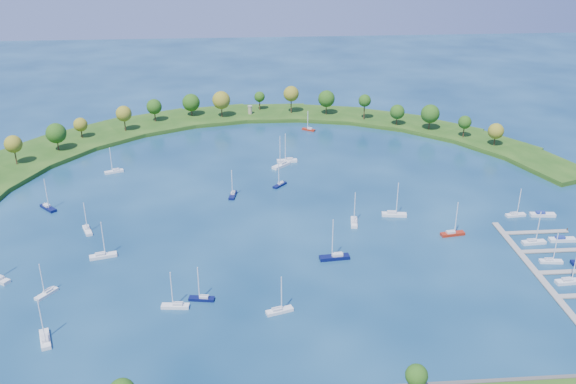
{
  "coord_description": "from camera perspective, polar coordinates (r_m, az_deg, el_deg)",
  "views": [
    {
      "loc": [
        -12.57,
        -215.91,
        103.76
      ],
      "look_at": [
        5.0,
        5.0,
        4.0
      ],
      "focal_mm": 39.27,
      "sensor_mm": 36.0,
      "label": 1
    }
  ],
  "objects": [
    {
      "name": "ground",
      "position": [
        239.88,
        -1.1,
        -1.4
      ],
      "size": [
        700.0,
        700.0,
        0.0
      ],
      "primitive_type": "plane",
      "color": "#082747",
      "rests_on": "ground"
    },
    {
      "name": "breakwater",
      "position": [
        285.88,
        -11.03,
        2.7
      ],
      "size": [
        286.74,
        247.64,
        2.0
      ],
      "color": "#1C4512",
      "rests_on": "ground"
    },
    {
      "name": "breakwater_trees",
      "position": [
        318.47,
        -4.39,
        7.13
      ],
      "size": [
        235.04,
        95.82,
        15.0
      ],
      "color": "#382314",
      "rests_on": "breakwater"
    },
    {
      "name": "harbor_tower",
      "position": [
        345.13,
        -3.46,
        7.45
      ],
      "size": [
        2.6,
        2.6,
        4.59
      ],
      "color": "gray",
      "rests_on": "breakwater"
    },
    {
      "name": "dock_system",
      "position": [
        210.4,
        24.13,
        -7.57
      ],
      "size": [
        24.28,
        82.0,
        1.6
      ],
      "color": "gray",
      "rests_on": "ground"
    },
    {
      "name": "moored_boat_0",
      "position": [
        214.66,
        -16.43,
        -5.48
      ],
      "size": [
        9.02,
        4.57,
        12.77
      ],
      "rotation": [
        0.0,
        0.0,
        0.26
      ],
      "color": "white",
      "rests_on": "ground"
    },
    {
      "name": "moored_boat_1",
      "position": [
        277.63,
        -0.6,
        2.51
      ],
      "size": [
        8.81,
        8.82,
        14.32
      ],
      "rotation": [
        0.0,
        0.0,
        3.93
      ],
      "color": "white",
      "rests_on": "ground"
    },
    {
      "name": "moored_boat_3",
      "position": [
        324.62,
        1.89,
        5.74
      ],
      "size": [
        6.88,
        5.46,
        10.23
      ],
      "rotation": [
        0.0,
        0.0,
        2.56
      ],
      "color": "#9A200E",
      "rests_on": "ground"
    },
    {
      "name": "moored_boat_4",
      "position": [
        257.95,
        -0.75,
        0.72
      ],
      "size": [
        6.19,
        6.68,
        10.48
      ],
      "rotation": [
        0.0,
        0.0,
        3.99
      ],
      "color": "#090E3D",
      "rests_on": "ground"
    },
    {
      "name": "moored_boat_5",
      "position": [
        181.18,
        -21.16,
        -12.25
      ],
      "size": [
        5.12,
        8.94,
        12.68
      ],
      "rotation": [
        0.0,
        0.0,
        1.91
      ],
      "color": "white",
      "rests_on": "ground"
    },
    {
      "name": "moored_boat_6",
      "position": [
        186.78,
        -7.82,
        -9.45
      ],
      "size": [
        7.7,
        3.3,
        10.96
      ],
      "rotation": [
        0.0,
        0.0,
        2.97
      ],
      "color": "#090E3D",
      "rests_on": "ground"
    },
    {
      "name": "moored_boat_7",
      "position": [
        282.9,
        -0.08,
        2.92
      ],
      "size": [
        9.13,
        2.84,
        13.29
      ],
      "rotation": [
        0.0,
        0.0,
        3.18
      ],
      "color": "white",
      "rests_on": "ground"
    },
    {
      "name": "moored_boat_8",
      "position": [
        226.72,
        14.67,
        -3.6
      ],
      "size": [
        8.8,
        3.67,
        12.55
      ],
      "rotation": [
        0.0,
        0.0,
        0.15
      ],
      "color": "#9A200E",
      "rests_on": "ground"
    },
    {
      "name": "moored_boat_9",
      "position": [
        236.12,
        9.57,
        -1.94
      ],
      "size": [
        9.38,
        3.9,
        13.37
      ],
      "rotation": [
        0.0,
        0.0,
        6.13
      ],
      "color": "white",
      "rests_on": "ground"
    },
    {
      "name": "moored_boat_10",
      "position": [
        249.62,
        -5.02,
        -0.2
      ],
      "size": [
        3.49,
        8.04,
        11.43
      ],
      "rotation": [
        0.0,
        0.0,
        4.54
      ],
      "color": "#090E3D",
      "rests_on": "ground"
    },
    {
      "name": "moored_boat_11",
      "position": [
        228.46,
        6.01,
        -2.67
      ],
      "size": [
        3.51,
        8.39,
        11.96
      ],
      "rotation": [
        0.0,
        0.0,
        1.42
      ],
      "color": "white",
      "rests_on": "ground"
    },
    {
      "name": "moored_boat_13",
      "position": [
        232.83,
        -17.73,
        -3.23
      ],
      "size": [
        4.95,
        8.03,
        11.43
      ],
      "rotation": [
        0.0,
        0.0,
        5.1
      ],
      "color": "white",
      "rests_on": "ground"
    },
    {
      "name": "moored_boat_14",
      "position": [
        281.41,
        -15.48,
        1.88
      ],
      "size": [
        8.14,
        5.06,
        11.6
      ],
      "rotation": [
        0.0,
        0.0,
        3.53
      ],
      "color": "white",
      "rests_on": "ground"
    },
    {
      "name": "moored_boat_15",
      "position": [
        180.05,
        -0.8,
        -10.61
      ],
      "size": [
        8.13,
        4.46,
        11.52
      ],
      "rotation": [
        0.0,
        0.0,
        0.31
      ],
      "color": "white",
      "rests_on": "ground"
    },
    {
      "name": "moored_boat_16",
      "position": [
        184.76,
        -10.15,
        -10.03
      ],
      "size": [
        8.12,
        3.01,
        11.66
      ],
      "rotation": [
        0.0,
        0.0,
        3.04
      ],
      "color": "white",
      "rests_on": "ground"
    },
    {
      "name": "moored_boat_17",
      "position": [
        254.73,
        -20.92,
        -1.28
      ],
      "size": [
        7.61,
        7.96,
        12.65
      ],
      "rotation": [
        0.0,
        0.0,
        5.46
      ],
      "color": "#090E3D",
      "rests_on": "ground"
    },
    {
      "name": "moored_boat_18",
      "position": [
        205.61,
        4.25,
        -5.83
      ],
      "size": [
        10.04,
        3.66,
        14.44
      ],
      "rotation": [
        0.0,
        0.0,
        3.24
      ],
      "color": "#090E3D",
      "rests_on": "ground"
    },
    {
      "name": "moored_boat_19",
      "position": [
        200.33,
        -21.04,
        -8.49
      ],
      "size": [
        5.82,
        7.27,
        10.83
      ],
      "rotation": [
        0.0,
        0.0,
        4.12
      ],
      "color": "white",
      "rests_on": "ground"
    },
    {
      "name": "docked_boat_4",
      "position": [
        210.78,
        24.12,
        -7.33
      ],
      "size": [
        8.75,
        3.02,
        12.65
      ],
      "rotation": [
        0.0,
        0.0,
        0.07
      ],
      "color": "white",
      "rests_on": "ground"
    },
    {
      "name": "docked_boat_6",
      "position": [
        219.97,
        22.71,
        -5.72
      ],
      "size": [
        7.45,
        2.88,
        10.68
      ],
      "rotation": [
        0.0,
        0.0,
        -0.12
      ],
      "color": "white",
      "rests_on": "ground"
    },
    {
      "name": "docked_boat_8",
      "position": [
        229.76,
        21.36,
        -4.18
      ],
      "size": [
        8.26,
        2.82,
        11.95
      ],
      "rotation": [
        0.0,
        0.0,
        0.07
      ],
      "color": "white",
      "rests_on": "ground"
    },
    {
      "name": "docked_boat_9",
      "position": [
        235.26,
        23.56,
        -3.95
      ],
      "size": [
        9.07,
        2.79,
        1.83
      ],
      "rotation": [
        0.0,
        0.0,
        -0.03
      ],
      "color": "white",
      "rests_on": "ground"
    },
    {
      "name": "docked_boat_10",
      "position": [
        247.47,
        19.91,
        -1.88
      ],
      "size": [
        7.61,
        2.84,
        10.94
      ],
      "rotation": [
        0.0,
        0.0,
        0.1
      ],
      "color": "white",
      "rests_on": "ground"
    },
    {
      "name": "docked_boat_11",
      "position": [
        251.19,
        22.03,
        -1.89
      ],
      "size": [
        9.33,
        3.47,
        1.86
      ],
      "rotation": [
        0.0,
        0.0,
        -0.1
      ],
      "color": "white",
      "rests_on": "ground"
    }
  ]
}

